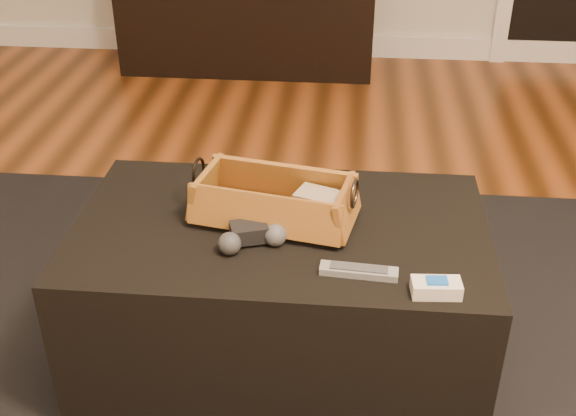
# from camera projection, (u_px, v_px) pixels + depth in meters

# --- Properties ---
(baseboard) EXTENTS (5.00, 0.04, 0.12)m
(baseboard) POSITION_uv_depth(u_px,v_px,m) (344.00, 45.00, 4.09)
(baseboard) COLOR white
(baseboard) RESTS_ON floor
(media_cabinet) EXTENTS (1.32, 0.45, 0.52)m
(media_cabinet) POSITION_uv_depth(u_px,v_px,m) (248.00, 19.00, 3.84)
(media_cabinet) COLOR black
(media_cabinet) RESTS_ON floor
(area_rug) EXTENTS (2.60, 2.00, 0.01)m
(area_rug) POSITION_uv_depth(u_px,v_px,m) (279.00, 370.00, 1.92)
(area_rug) COLOR black
(area_rug) RESTS_ON floor
(ottoman) EXTENTS (1.00, 0.60, 0.42)m
(ottoman) POSITION_uv_depth(u_px,v_px,m) (281.00, 294.00, 1.85)
(ottoman) COLOR black
(ottoman) RESTS_ON area_rug
(tv_remote) EXTENTS (0.21, 0.06, 0.02)m
(tv_remote) POSITION_uv_depth(u_px,v_px,m) (265.00, 212.00, 1.74)
(tv_remote) COLOR black
(tv_remote) RESTS_ON wicker_basket
(cloth_bundle) EXTENTS (0.13, 0.11, 0.06)m
(cloth_bundle) POSITION_uv_depth(u_px,v_px,m) (319.00, 204.00, 1.74)
(cloth_bundle) COLOR tan
(cloth_bundle) RESTS_ON wicker_basket
(wicker_basket) EXTENTS (0.42, 0.27, 0.14)m
(wicker_basket) POSITION_uv_depth(u_px,v_px,m) (274.00, 202.00, 1.74)
(wicker_basket) COLOR brown
(wicker_basket) RESTS_ON ottoman
(game_controller) EXTENTS (0.17, 0.13, 0.05)m
(game_controller) POSITION_uv_depth(u_px,v_px,m) (251.00, 236.00, 1.65)
(game_controller) COLOR black
(game_controller) RESTS_ON ottoman
(silver_remote) EXTENTS (0.17, 0.05, 0.02)m
(silver_remote) POSITION_uv_depth(u_px,v_px,m) (359.00, 271.00, 1.56)
(silver_remote) COLOR #94959A
(silver_remote) RESTS_ON ottoman
(cream_gadget) EXTENTS (0.11, 0.06, 0.04)m
(cream_gadget) POSITION_uv_depth(u_px,v_px,m) (436.00, 288.00, 1.50)
(cream_gadget) COLOR white
(cream_gadget) RESTS_ON ottoman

